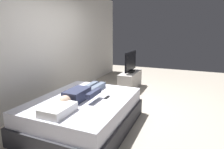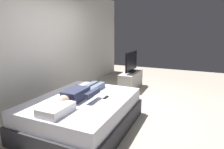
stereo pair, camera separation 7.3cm
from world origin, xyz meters
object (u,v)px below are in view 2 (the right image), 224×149
pillow (56,109)px  tv_stand (131,80)px  remote (106,97)px  bed (83,113)px  tv (131,62)px  person (81,93)px

pillow → tv_stand: bearing=-0.8°
remote → pillow: bearing=156.9°
bed → tv: (2.52, -0.05, 0.52)m
bed → pillow: bearing=180.0°
person → tv_stand: 2.52m
tv_stand → person: bearing=177.9°
tv_stand → bed: bearing=178.9°
bed → person: size_ratio=1.57×
remote → tv: (2.34, 0.32, 0.24)m
pillow → tv: 3.19m
remote → tv_stand: size_ratio=0.14×
pillow → remote: bearing=-23.1°
pillow → tv: (3.19, -0.05, 0.18)m
pillow → person: bearing=3.5°
person → tv: 2.49m
bed → remote: 0.50m
person → tv: bearing=-2.1°
person → tv_stand: bearing=-2.1°
bed → tv_stand: size_ratio=1.80×
bed → person: 0.36m
person → remote: size_ratio=8.40×
tv_stand → remote: bearing=-172.3°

